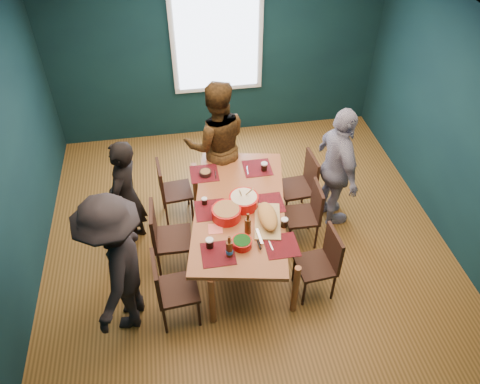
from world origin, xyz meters
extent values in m
cube|color=olive|center=(0.00, 0.00, -0.01)|extent=(5.00, 5.00, 0.01)
cube|color=white|center=(0.00, 0.00, 2.70)|extent=(5.00, 5.00, 0.01)
cube|color=#0E2E30|center=(-2.50, 0.00, 1.35)|extent=(0.01, 5.00, 2.70)
cube|color=#0E2E30|center=(2.50, 0.00, 1.35)|extent=(0.01, 5.00, 2.70)
cube|color=#0E2E30|center=(0.00, 2.50, 1.35)|extent=(5.00, 0.01, 2.70)
cube|color=#0E2E30|center=(0.00, -2.50, 1.35)|extent=(5.00, 0.01, 2.70)
cube|color=white|center=(0.00, 2.47, 1.55)|extent=(1.35, 0.06, 1.55)
cube|color=brown|center=(-0.11, -0.22, 0.75)|extent=(1.37, 2.18, 0.05)
cylinder|color=brown|center=(-0.56, -1.16, 0.36)|extent=(0.07, 0.07, 0.72)
cylinder|color=brown|center=(0.33, -1.16, 0.36)|extent=(0.07, 0.07, 0.72)
cylinder|color=brown|center=(-0.56, 0.71, 0.36)|extent=(0.07, 0.07, 0.72)
cylinder|color=brown|center=(0.33, 0.71, 0.36)|extent=(0.07, 0.07, 0.72)
cube|color=#321A10|center=(-0.82, 0.57, 0.42)|extent=(0.43, 0.43, 0.04)
cube|color=#321A10|center=(-1.00, 0.55, 0.65)|extent=(0.07, 0.39, 0.43)
cylinder|color=#321A10|center=(-0.97, 0.38, 0.20)|extent=(0.03, 0.03, 0.40)
cylinder|color=#321A10|center=(-0.64, 0.41, 0.20)|extent=(0.03, 0.03, 0.40)
cylinder|color=#321A10|center=(-1.00, 0.72, 0.20)|extent=(0.03, 0.03, 0.40)
cylinder|color=#321A10|center=(-0.67, 0.75, 0.20)|extent=(0.03, 0.03, 0.40)
cube|color=#321A10|center=(-0.91, -0.30, 0.46)|extent=(0.44, 0.44, 0.04)
cube|color=#321A10|center=(-1.10, -0.30, 0.71)|extent=(0.05, 0.43, 0.47)
cylinder|color=#321A10|center=(-1.10, -0.48, 0.22)|extent=(0.03, 0.03, 0.44)
cylinder|color=#321A10|center=(-0.73, -0.49, 0.22)|extent=(0.03, 0.03, 0.44)
cylinder|color=#321A10|center=(-1.09, -0.11, 0.22)|extent=(0.03, 0.03, 0.44)
cylinder|color=#321A10|center=(-0.72, -0.12, 0.22)|extent=(0.03, 0.03, 0.44)
cube|color=#321A10|center=(-0.90, -1.02, 0.45)|extent=(0.45, 0.45, 0.04)
cube|color=#321A10|center=(-1.09, -1.04, 0.70)|extent=(0.08, 0.42, 0.46)
cylinder|color=#321A10|center=(-1.07, -1.21, 0.22)|extent=(0.03, 0.03, 0.43)
cylinder|color=#321A10|center=(-0.71, -1.18, 0.22)|extent=(0.03, 0.03, 0.43)
cylinder|color=#321A10|center=(-1.10, -0.86, 0.22)|extent=(0.03, 0.03, 0.43)
cylinder|color=#321A10|center=(-0.74, -0.82, 0.22)|extent=(0.03, 0.03, 0.43)
cube|color=#321A10|center=(0.72, 0.34, 0.45)|extent=(0.45, 0.45, 0.04)
cube|color=#321A10|center=(0.91, 0.36, 0.70)|extent=(0.07, 0.42, 0.46)
cylinder|color=#321A10|center=(0.56, 0.15, 0.21)|extent=(0.03, 0.03, 0.43)
cylinder|color=#321A10|center=(0.91, 0.18, 0.21)|extent=(0.03, 0.03, 0.43)
cylinder|color=#321A10|center=(0.53, 0.51, 0.21)|extent=(0.03, 0.03, 0.43)
cylinder|color=#321A10|center=(0.89, 0.53, 0.21)|extent=(0.03, 0.03, 0.43)
cube|color=#321A10|center=(0.66, -0.14, 0.42)|extent=(0.40, 0.40, 0.04)
cube|color=#321A10|center=(0.84, -0.15, 0.65)|extent=(0.05, 0.39, 0.43)
cylinder|color=#321A10|center=(0.49, -0.31, 0.20)|extent=(0.03, 0.03, 0.40)
cylinder|color=#321A10|center=(0.83, -0.32, 0.20)|extent=(0.03, 0.03, 0.40)
cylinder|color=#321A10|center=(0.50, 0.03, 0.20)|extent=(0.03, 0.03, 0.40)
cylinder|color=#321A10|center=(0.84, 0.02, 0.20)|extent=(0.03, 0.03, 0.40)
cube|color=#321A10|center=(0.61, -0.93, 0.43)|extent=(0.43, 0.43, 0.04)
cube|color=#321A10|center=(0.79, -0.91, 0.67)|extent=(0.07, 0.40, 0.44)
cylinder|color=#321A10|center=(0.46, -1.11, 0.20)|extent=(0.03, 0.03, 0.41)
cylinder|color=#321A10|center=(0.80, -1.08, 0.20)|extent=(0.03, 0.03, 0.41)
cylinder|color=#321A10|center=(0.43, -0.77, 0.20)|extent=(0.03, 0.03, 0.41)
cylinder|color=#321A10|center=(0.77, -0.74, 0.20)|extent=(0.03, 0.03, 0.41)
imported|color=black|center=(-1.39, 0.16, 0.77)|extent=(0.54, 0.65, 1.53)
imported|color=black|center=(-0.23, 0.88, 0.88)|extent=(0.86, 0.67, 1.76)
imported|color=white|center=(1.18, 0.19, 0.83)|extent=(0.50, 1.01, 1.66)
imported|color=black|center=(-1.45, -0.95, 0.86)|extent=(0.85, 1.22, 1.72)
cylinder|color=#BD0E0B|center=(-0.29, -0.37, 0.84)|extent=(0.33, 0.33, 0.13)
cylinder|color=#589C39|center=(-0.29, -0.37, 0.90)|extent=(0.29, 0.29, 0.02)
cylinder|color=#BD0E0B|center=(-0.06, -0.21, 0.84)|extent=(0.34, 0.34, 0.13)
cylinder|color=beige|center=(-0.06, -0.21, 0.90)|extent=(0.30, 0.30, 0.02)
cylinder|color=tan|center=(-0.02, -0.21, 0.95)|extent=(0.10, 0.18, 0.27)
cylinder|color=tan|center=(-0.10, -0.21, 0.95)|extent=(0.08, 0.19, 0.27)
cylinder|color=#BD0E0B|center=(-0.19, -0.81, 0.81)|extent=(0.21, 0.21, 0.09)
cylinder|color=#134F16|center=(-0.19, -0.81, 0.85)|extent=(0.18, 0.18, 0.02)
cube|color=tan|center=(0.15, -0.51, 0.78)|extent=(0.38, 0.60, 0.02)
ellipsoid|color=gold|center=(0.15, -0.51, 0.86)|extent=(0.28, 0.47, 0.13)
cube|color=#BCBBC2|center=(0.01, -0.74, 0.80)|extent=(0.04, 0.22, 0.00)
cylinder|color=black|center=(-0.01, -0.86, 0.81)|extent=(0.03, 0.12, 0.02)
sphere|color=#135616|center=(0.15, -0.64, 0.87)|extent=(0.04, 0.04, 0.04)
sphere|color=#135616|center=(0.15, -0.51, 0.87)|extent=(0.04, 0.04, 0.04)
sphere|color=#135616|center=(0.15, -0.39, 0.87)|extent=(0.04, 0.04, 0.04)
cylinder|color=black|center=(-0.43, 0.41, 0.80)|extent=(0.15, 0.15, 0.06)
cylinder|color=#589C39|center=(-0.43, 0.41, 0.83)|extent=(0.12, 0.12, 0.01)
cylinder|color=#48230C|center=(-0.34, -0.92, 0.87)|extent=(0.07, 0.07, 0.20)
cylinder|color=#48230C|center=(-0.34, -0.92, 1.01)|extent=(0.03, 0.03, 0.08)
cylinder|color=#1A68B6|center=(-0.34, -0.92, 0.84)|extent=(0.08, 0.08, 0.04)
cylinder|color=#48230C|center=(-0.09, -0.63, 0.87)|extent=(0.07, 0.07, 0.20)
cylinder|color=#48230C|center=(-0.09, -0.63, 1.01)|extent=(0.03, 0.03, 0.08)
cylinder|color=black|center=(-0.52, -0.77, 0.83)|extent=(0.08, 0.08, 0.11)
cylinder|color=silver|center=(-0.52, -0.77, 0.88)|extent=(0.08, 0.08, 0.02)
cylinder|color=black|center=(0.31, -0.61, 0.82)|extent=(0.07, 0.07, 0.10)
cylinder|color=silver|center=(0.31, -0.61, 0.87)|extent=(0.08, 0.08, 0.02)
cylinder|color=black|center=(0.30, 0.38, 0.83)|extent=(0.08, 0.08, 0.11)
cylinder|color=silver|center=(0.30, 0.38, 0.88)|extent=(0.08, 0.08, 0.02)
cylinder|color=black|center=(-0.50, -0.11, 0.82)|extent=(0.06, 0.06, 0.09)
cylinder|color=silver|center=(-0.50, -0.11, 0.86)|extent=(0.07, 0.07, 0.01)
cube|color=#FB776A|center=(0.29, -0.14, 0.77)|extent=(0.16, 0.16, 0.00)
cube|color=#FB776A|center=(-0.43, -0.52, 0.77)|extent=(0.16, 0.16, 0.00)
cube|color=#FB776A|center=(0.25, -0.92, 0.77)|extent=(0.15, 0.15, 0.00)
camera|label=1|loc=(-0.75, -4.04, 4.44)|focal=35.00mm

